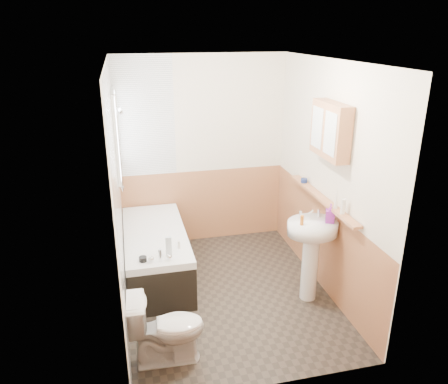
{
  "coord_description": "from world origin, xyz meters",
  "views": [
    {
      "loc": [
        -0.99,
        -4.07,
        2.78
      ],
      "look_at": [
        0.0,
        0.15,
        1.15
      ],
      "focal_mm": 35.0,
      "sensor_mm": 36.0,
      "label": 1
    }
  ],
  "objects_px": {
    "sink": "(311,244)",
    "pine_shelf": "(322,198)",
    "toilet": "(167,329)",
    "bathtub": "(156,253)",
    "medicine_cabinet": "(330,130)"
  },
  "relations": [
    {
      "from": "sink",
      "to": "pine_shelf",
      "type": "relative_size",
      "value": 0.67
    },
    {
      "from": "toilet",
      "to": "sink",
      "type": "bearing_deg",
      "value": -67.04
    },
    {
      "from": "bathtub",
      "to": "sink",
      "type": "distance_m",
      "value": 1.82
    },
    {
      "from": "pine_shelf",
      "to": "bathtub",
      "type": "bearing_deg",
      "value": 161.27
    },
    {
      "from": "medicine_cabinet",
      "to": "toilet",
      "type": "bearing_deg",
      "value": -157.32
    },
    {
      "from": "bathtub",
      "to": "toilet",
      "type": "relative_size",
      "value": 2.44
    },
    {
      "from": "toilet",
      "to": "pine_shelf",
      "type": "relative_size",
      "value": 0.43
    },
    {
      "from": "toilet",
      "to": "sink",
      "type": "xyz_separation_m",
      "value": [
        1.6,
        0.6,
        0.33
      ]
    },
    {
      "from": "sink",
      "to": "pine_shelf",
      "type": "height_order",
      "value": "pine_shelf"
    },
    {
      "from": "sink",
      "to": "medicine_cabinet",
      "type": "bearing_deg",
      "value": 46.39
    },
    {
      "from": "bathtub",
      "to": "sink",
      "type": "relative_size",
      "value": 1.57
    },
    {
      "from": "sink",
      "to": "medicine_cabinet",
      "type": "distance_m",
      "value": 1.2
    },
    {
      "from": "toilet",
      "to": "medicine_cabinet",
      "type": "bearing_deg",
      "value": -65.05
    },
    {
      "from": "pine_shelf",
      "to": "medicine_cabinet",
      "type": "distance_m",
      "value": 0.78
    },
    {
      "from": "medicine_cabinet",
      "to": "bathtub",
      "type": "bearing_deg",
      "value": 157.84
    }
  ]
}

